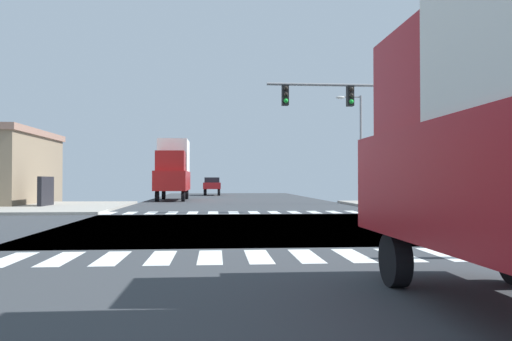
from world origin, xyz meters
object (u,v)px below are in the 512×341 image
(street_lamp, at_px, (357,138))
(sedan_crossing_2, at_px, (212,185))
(traffic_signal_mast, at_px, (359,112))
(box_truck_queued_2, at_px, (173,168))

(street_lamp, xyz_separation_m, sedan_crossing_2, (-9.80, 20.89, -3.29))
(traffic_signal_mast, distance_m, sedan_crossing_2, 30.71)
(traffic_signal_mast, bearing_deg, street_lamp, 75.07)
(traffic_signal_mast, height_order, street_lamp, street_lamp)
(street_lamp, height_order, box_truck_queued_2, street_lamp)
(traffic_signal_mast, relative_size, street_lamp, 1.06)
(traffic_signal_mast, bearing_deg, box_truck_queued_2, 122.84)
(sedan_crossing_2, bearing_deg, traffic_signal_mast, 104.25)
(sedan_crossing_2, bearing_deg, box_truck_queued_2, 77.26)
(street_lamp, relative_size, box_truck_queued_2, 1.01)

